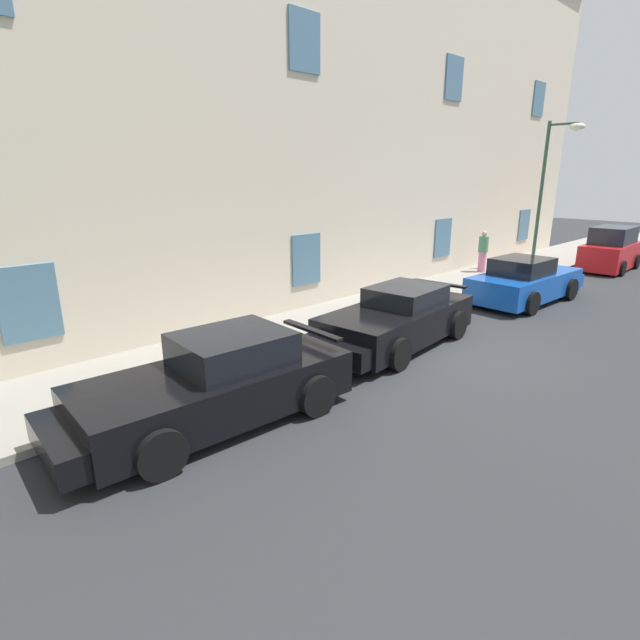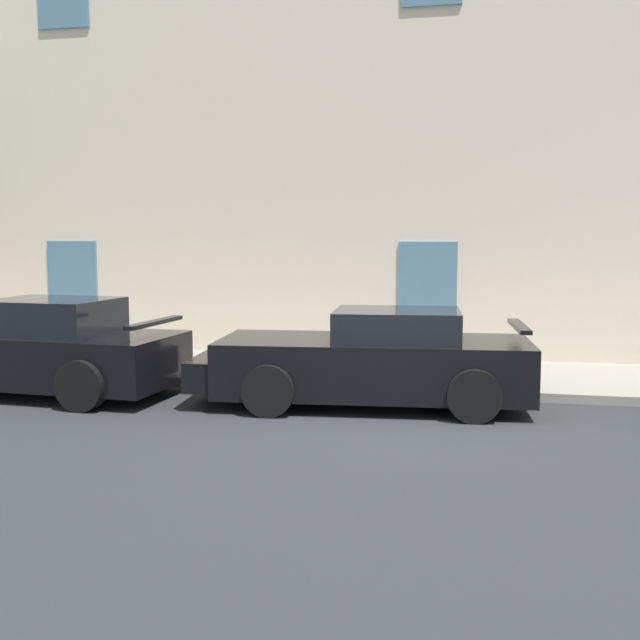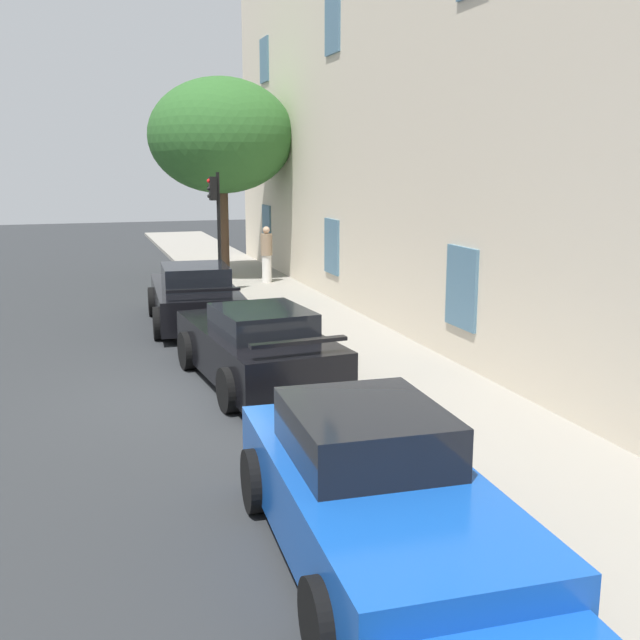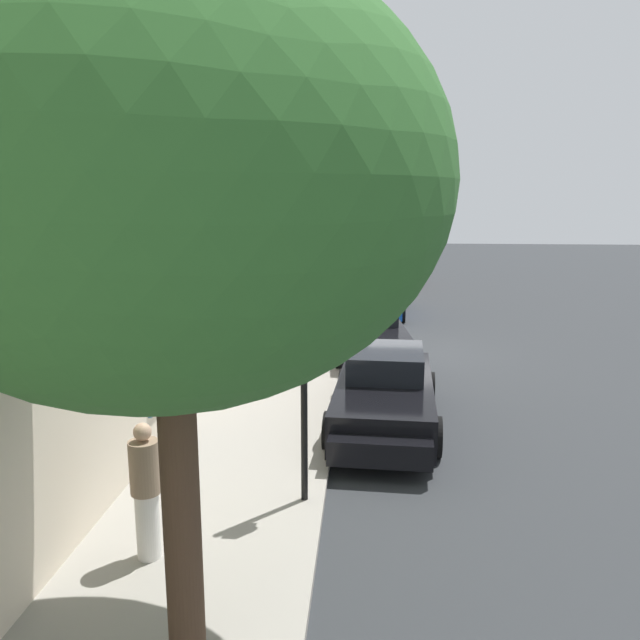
# 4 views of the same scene
# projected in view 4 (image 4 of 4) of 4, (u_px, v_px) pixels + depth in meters

# --- Properties ---
(ground_plane) EXTENTS (80.00, 80.00, 0.00)m
(ground_plane) POSITION_uv_depth(u_px,v_px,m) (411.00, 354.00, 18.17)
(ground_plane) COLOR #2B2D30
(sidewalk) EXTENTS (60.00, 3.09, 0.14)m
(sidewalk) POSITION_uv_depth(u_px,v_px,m) (293.00, 349.00, 18.41)
(sidewalk) COLOR gray
(sidewalk) RESTS_ON ground
(building_facade) EXTENTS (36.93, 5.42, 12.66)m
(building_facade) POSITION_uv_depth(u_px,v_px,m) (149.00, 129.00, 17.43)
(building_facade) COLOR beige
(building_facade) RESTS_ON ground
(sportscar_red_lead) EXTENTS (5.01, 2.30, 1.50)m
(sportscar_red_lead) POSITION_uv_depth(u_px,v_px,m) (384.00, 397.00, 12.32)
(sportscar_red_lead) COLOR black
(sportscar_red_lead) RESTS_ON ground
(sportscar_yellow_flank) EXTENTS (5.00, 2.37, 1.40)m
(sportscar_yellow_flank) POSITION_uv_depth(u_px,v_px,m) (370.00, 337.00, 17.51)
(sportscar_yellow_flank) COLOR black
(sportscar_yellow_flank) RESTS_ON ground
(sportscar_white_middle) EXTENTS (4.93, 2.22, 1.48)m
(sportscar_white_middle) POSITION_uv_depth(u_px,v_px,m) (378.00, 297.00, 24.04)
(sportscar_white_middle) COLOR #144CB2
(sportscar_white_middle) RESTS_ON ground
(hatchback_parked) EXTENTS (3.84, 1.84, 1.87)m
(hatchback_parked) POSITION_uv_depth(u_px,v_px,m) (378.00, 267.00, 31.80)
(hatchback_parked) COLOR red
(hatchback_parked) RESTS_ON ground
(tree_near_kerb) EXTENTS (4.70, 4.70, 6.42)m
(tree_near_kerb) POSITION_uv_depth(u_px,v_px,m) (165.00, 182.00, 5.09)
(tree_near_kerb) COLOR #473323
(tree_near_kerb) RESTS_ON sidewalk
(traffic_light) EXTENTS (0.22, 0.36, 3.45)m
(traffic_light) POSITION_uv_depth(u_px,v_px,m) (309.00, 345.00, 8.81)
(traffic_light) COLOR black
(traffic_light) RESTS_ON sidewalk
(street_lamp) EXTENTS (0.44, 1.42, 5.91)m
(street_lamp) POSITION_uv_depth(u_px,v_px,m) (342.00, 201.00, 28.47)
(street_lamp) COLOR #2D5138
(street_lamp) RESTS_ON sidewalk
(pedestrian_admiring) EXTENTS (0.51, 0.51, 1.77)m
(pedestrian_admiring) POSITION_uv_depth(u_px,v_px,m) (146.00, 490.00, 7.64)
(pedestrian_admiring) COLOR silver
(pedestrian_admiring) RESTS_ON sidewalk
(pedestrian_strolling) EXTENTS (0.53, 0.53, 1.69)m
(pedestrian_strolling) POSITION_uv_depth(u_px,v_px,m) (304.00, 277.00, 27.05)
(pedestrian_strolling) COLOR pink
(pedestrian_strolling) RESTS_ON sidewalk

